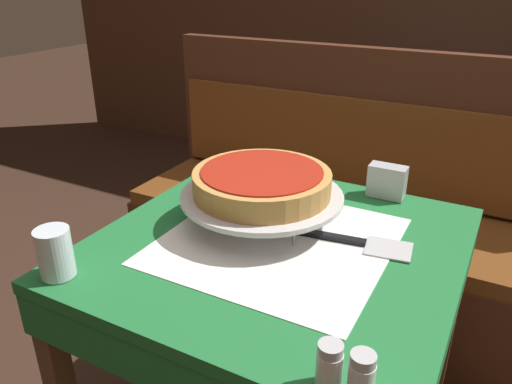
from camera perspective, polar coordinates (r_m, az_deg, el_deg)
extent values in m
cube|color=#1E6B33|center=(1.17, 2.49, -6.25)|extent=(0.81, 0.81, 0.03)
cube|color=white|center=(1.17, 2.51, -5.57)|extent=(0.50, 0.50, 0.00)
cube|color=#1E6B33|center=(1.21, 2.44, -8.91)|extent=(0.81, 0.81, 0.10)
cube|color=#4C331E|center=(1.80, -3.22, -8.41)|extent=(0.05, 0.05, 0.72)
cube|color=#4C331E|center=(1.61, 20.70, -14.66)|extent=(0.05, 0.05, 0.72)
cube|color=#194799|center=(2.87, 19.54, 11.09)|extent=(0.78, 0.78, 0.03)
cube|color=white|center=(2.87, 19.58, 11.39)|extent=(0.48, 0.48, 0.00)
cube|color=#194799|center=(2.89, 19.31, 9.48)|extent=(0.78, 0.78, 0.14)
cube|color=#4C331E|center=(2.72, 9.79, 3.13)|extent=(0.05, 0.05, 0.73)
cube|color=#4C331E|center=(2.61, 24.59, 0.22)|extent=(0.05, 0.05, 0.73)
cube|color=#4C331E|center=(3.37, 13.80, 6.94)|extent=(0.05, 0.05, 0.73)
cube|color=#4C331E|center=(3.28, 25.79, 4.69)|extent=(0.05, 0.05, 0.73)
cube|color=#4C2819|center=(2.11, 9.64, -8.46)|extent=(1.77, 0.53, 0.41)
cube|color=brown|center=(1.99, 10.10, -2.83)|extent=(1.73, 0.52, 0.06)
cube|color=#4C2819|center=(2.09, 12.87, 7.77)|extent=(1.77, 0.06, 0.59)
cube|color=brown|center=(2.07, 12.32, 5.16)|extent=(1.70, 0.02, 0.38)
cylinder|color=#ADADB2|center=(1.34, 3.33, 0.14)|extent=(0.01, 0.01, 0.06)
cylinder|color=#ADADB2|center=(1.23, -5.61, -2.21)|extent=(0.01, 0.01, 0.06)
cylinder|color=#ADADB2|center=(1.13, 4.32, -4.72)|extent=(0.01, 0.01, 0.06)
cylinder|color=#ADADB2|center=(1.22, 0.67, -0.98)|extent=(0.27, 0.27, 0.01)
cylinder|color=silver|center=(1.22, 0.67, -0.73)|extent=(0.39, 0.39, 0.01)
cylinder|color=silver|center=(1.21, 0.67, -0.38)|extent=(0.40, 0.40, 0.01)
cylinder|color=#C68E47|center=(1.20, 0.68, 1.06)|extent=(0.33, 0.33, 0.06)
cylinder|color=#A82314|center=(1.19, 0.68, 2.35)|extent=(0.29, 0.29, 0.01)
cube|color=#BCBCC1|center=(1.17, 14.91, -6.29)|extent=(0.11, 0.10, 0.00)
cube|color=black|center=(1.18, 8.13, -5.02)|extent=(0.18, 0.04, 0.01)
cylinder|color=silver|center=(1.09, -21.99, -6.47)|extent=(0.07, 0.07, 0.11)
cylinder|color=silver|center=(0.80, 8.34, -19.40)|extent=(0.04, 0.04, 0.06)
cylinder|color=#B7B7BC|center=(0.77, 8.52, -17.33)|extent=(0.04, 0.04, 0.02)
cylinder|color=silver|center=(0.79, 11.89, -20.34)|extent=(0.04, 0.04, 0.06)
cylinder|color=#B7B7BC|center=(0.76, 12.15, -18.21)|extent=(0.04, 0.04, 0.02)
cube|color=#B2B2B7|center=(1.41, 14.73, 1.19)|extent=(0.10, 0.05, 0.09)
cube|color=black|center=(2.78, 20.58, 11.21)|extent=(0.12, 0.12, 0.03)
cylinder|color=black|center=(2.77, 20.80, 12.63)|extent=(0.01, 0.01, 0.11)
cylinder|color=#99194C|center=(2.81, 20.88, 12.49)|extent=(0.04, 0.04, 0.09)
cylinder|color=white|center=(2.73, 20.64, 12.25)|extent=(0.04, 0.04, 0.09)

